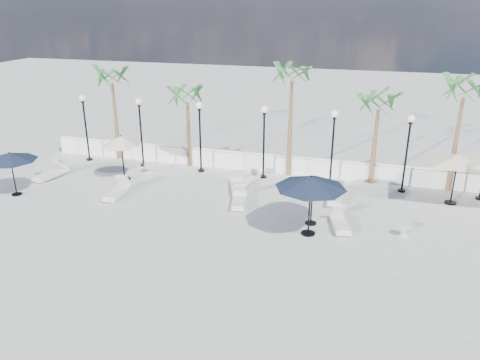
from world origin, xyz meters
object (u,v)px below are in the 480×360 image
(parasol_navy_mid, at_px, (313,182))
(parasol_navy_right, at_px, (311,183))
(lounger_6, at_px, (340,223))
(lounger_0, at_px, (117,191))
(lounger_4, at_px, (336,196))
(parasol_navy_left, at_px, (10,157))
(parasol_cream_sq_b, at_px, (459,155))
(lounger_2, at_px, (249,179))
(lounger_5, at_px, (238,185))
(lounger_1, at_px, (51,173))
(lounger_3, at_px, (239,200))
(parasol_cream_small, at_px, (121,141))

(parasol_navy_mid, xyz_separation_m, parasol_navy_right, (0.03, -0.96, 0.34))
(lounger_6, bearing_deg, lounger_0, 162.87)
(lounger_4, xyz_separation_m, parasol_navy_right, (-0.75, -3.72, 1.97))
(parasol_navy_left, bearing_deg, parasol_cream_sq_b, 13.25)
(lounger_2, relative_size, lounger_5, 0.77)
(parasol_navy_right, height_order, parasol_cream_sq_b, parasol_cream_sq_b)
(parasol_navy_left, height_order, parasol_navy_mid, parasol_navy_left)
(lounger_1, distance_m, parasol_cream_sq_b, 20.11)
(lounger_4, bearing_deg, lounger_5, -179.25)
(lounger_3, bearing_deg, lounger_2, 83.27)
(lounger_2, relative_size, parasol_cream_sq_b, 0.34)
(lounger_6, xyz_separation_m, parasol_cream_sq_b, (4.71, 3.96, 2.11))
(lounger_1, distance_m, parasol_cream_small, 4.33)
(lounger_3, xyz_separation_m, lounger_4, (4.24, 1.71, 0.02))
(lounger_3, height_order, lounger_5, lounger_5)
(parasol_navy_left, bearing_deg, parasol_navy_mid, 3.25)
(lounger_2, bearing_deg, parasol_navy_right, -37.04)
(lounger_2, xyz_separation_m, parasol_navy_right, (3.77, -4.84, 2.01))
(parasol_navy_left, xyz_separation_m, parasol_navy_right, (14.13, -0.16, 0.30))
(parasol_navy_left, bearing_deg, lounger_1, 86.55)
(lounger_2, height_order, parasol_cream_small, parasol_cream_small)
(lounger_0, distance_m, lounger_2, 6.59)
(lounger_2, xyz_separation_m, lounger_4, (4.52, -1.13, 0.04))
(parasol_navy_right, bearing_deg, lounger_5, 137.51)
(lounger_1, xyz_separation_m, lounger_2, (10.22, 2.25, -0.05))
(lounger_0, distance_m, parasol_navy_mid, 9.48)
(parasol_navy_right, xyz_separation_m, parasol_cream_sq_b, (5.89, 4.88, 0.12))
(lounger_5, height_order, parasol_cream_small, parasol_cream_small)
(parasol_navy_left, relative_size, parasol_cream_sq_b, 0.49)
(lounger_1, relative_size, lounger_6, 1.08)
(parasol_cream_small, bearing_deg, lounger_2, 12.20)
(parasol_navy_mid, relative_size, parasol_cream_sq_b, 0.47)
(lounger_0, height_order, lounger_5, lounger_5)
(parasol_navy_mid, bearing_deg, lounger_5, 145.73)
(lounger_0, distance_m, parasol_cream_small, 2.89)
(lounger_4, height_order, parasol_navy_mid, parasol_navy_mid)
(parasol_navy_mid, relative_size, parasol_navy_right, 0.85)
(lounger_3, relative_size, parasol_navy_left, 0.77)
(parasol_navy_left, bearing_deg, lounger_0, 14.11)
(lounger_4, distance_m, parasol_navy_mid, 3.29)
(lounger_5, height_order, lounger_6, lounger_5)
(lounger_3, height_order, lounger_6, lounger_6)
(lounger_5, bearing_deg, parasol_navy_mid, -54.90)
(parasol_cream_small, bearing_deg, lounger_0, -69.47)
(lounger_6, distance_m, parasol_navy_mid, 2.04)
(parasol_cream_sq_b, bearing_deg, parasol_cream_small, -174.97)
(lounger_0, distance_m, lounger_1, 4.78)
(lounger_5, bearing_deg, parasol_navy_right, -63.12)
(lounger_0, distance_m, parasol_cream_sq_b, 15.79)
(parasol_navy_mid, relative_size, parasol_cream_small, 0.98)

